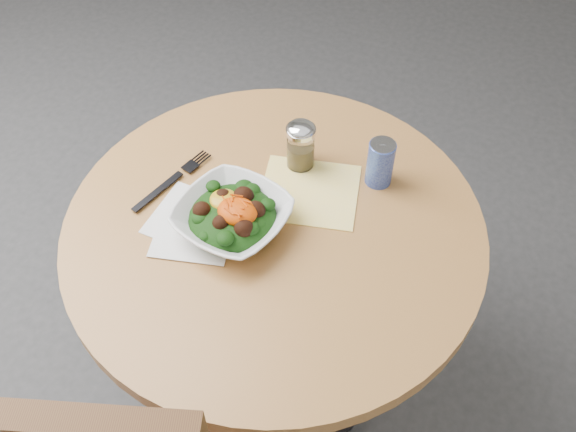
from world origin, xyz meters
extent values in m
plane|color=#313134|center=(0.00, 0.00, 0.00)|extent=(6.00, 6.00, 0.00)
cylinder|color=black|center=(0.00, 0.00, 0.01)|extent=(0.52, 0.52, 0.03)
cylinder|color=black|center=(0.00, 0.00, 0.35)|extent=(0.10, 0.10, 0.71)
cylinder|color=#BD7C44|center=(0.00, 0.00, 0.73)|extent=(0.90, 0.90, 0.04)
cube|color=yellow|center=(0.04, 0.11, 0.75)|extent=(0.25, 0.24, 0.00)
cube|color=white|center=(-0.17, -0.06, 0.75)|extent=(0.16, 0.16, 0.00)
cube|color=white|center=(-0.14, -0.09, 0.75)|extent=(0.20, 0.20, 0.00)
imported|color=silver|center=(-0.08, -0.04, 0.78)|extent=(0.27, 0.27, 0.06)
ellipsoid|color=black|center=(-0.08, -0.04, 0.78)|extent=(0.19, 0.19, 0.07)
ellipsoid|color=#BD8D12|center=(-0.10, -0.02, 0.81)|extent=(0.06, 0.06, 0.02)
ellipsoid|color=#DC4404|center=(-0.06, -0.05, 0.81)|extent=(0.08, 0.07, 0.04)
cube|color=black|center=(-0.27, -0.02, 0.76)|extent=(0.05, 0.14, 0.00)
cube|color=black|center=(-0.24, 0.09, 0.76)|extent=(0.05, 0.08, 0.00)
cylinder|color=silver|center=(-0.02, 0.18, 0.80)|extent=(0.06, 0.06, 0.10)
cylinder|color=#A1884B|center=(-0.02, 0.18, 0.78)|extent=(0.05, 0.05, 0.05)
cylinder|color=silver|center=(-0.02, 0.18, 0.85)|extent=(0.07, 0.07, 0.01)
ellipsoid|color=silver|center=(-0.02, 0.18, 0.86)|extent=(0.06, 0.06, 0.03)
cylinder|color=#0D1B95|center=(0.16, 0.21, 0.80)|extent=(0.06, 0.06, 0.11)
cylinder|color=#B5B5BC|center=(0.16, 0.21, 0.86)|extent=(0.06, 0.06, 0.00)
cube|color=#B5B5BC|center=(0.16, 0.21, 0.86)|extent=(0.02, 0.02, 0.00)
camera|label=1|loc=(0.37, -0.78, 1.80)|focal=40.00mm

